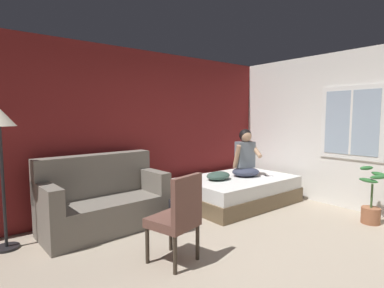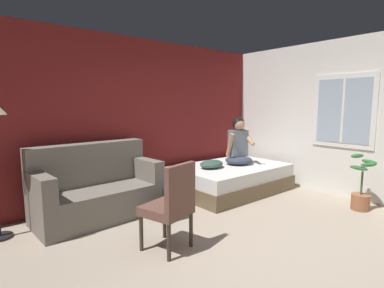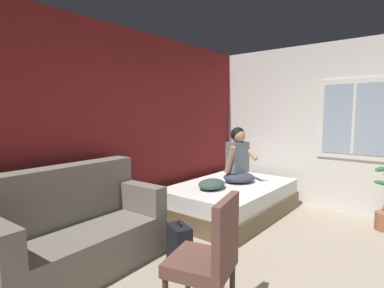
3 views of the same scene
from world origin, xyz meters
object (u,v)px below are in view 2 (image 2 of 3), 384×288
backpack (171,205)px  cell_phone (262,164)px  couch (97,190)px  person_seated (238,145)px  bed (231,178)px  throw_pillow (211,164)px  potted_plant (361,191)px  side_chair (171,204)px

backpack → cell_phone: size_ratio=3.18×
couch → person_seated: (2.61, -0.34, 0.44)m
bed → throw_pillow: 0.53m
potted_plant → backpack: bearing=146.6°
bed → throw_pillow: bearing=170.5°
bed → potted_plant: size_ratio=2.45×
person_seated → potted_plant: bearing=-73.4°
bed → couch: bearing=172.2°
bed → backpack: size_ratio=4.55×
potted_plant → person_seated: bearing=106.6°
couch → cell_phone: (2.96, -0.62, 0.09)m
couch → cell_phone: 3.03m
person_seated → backpack: 1.97m
couch → backpack: bearing=-42.1°
side_chair → person_seated: 2.66m
throw_pillow → side_chair: bearing=-145.2°
bed → couch: (-2.41, 0.33, 0.16)m
person_seated → cell_phone: person_seated is taller
cell_phone → backpack: bearing=-28.4°
side_chair → throw_pillow: size_ratio=2.04×
person_seated → backpack: (-1.82, -0.37, -0.64)m
throw_pillow → potted_plant: (1.20, -2.03, -0.25)m
couch → side_chair: bearing=-81.1°
person_seated → backpack: bearing=-168.5°
person_seated → throw_pillow: size_ratio=1.82×
side_chair → throw_pillow: 2.14m
couch → throw_pillow: 2.01m
bed → side_chair: side_chair is taller
side_chair → backpack: side_chair is taller
couch → throw_pillow: couch is taller
person_seated → throw_pillow: person_seated is taller
potted_plant → bed: bearing=111.6°
couch → cell_phone: size_ratio=12.07×
bed → person_seated: 0.63m
person_seated → potted_plant: (0.58, -1.95, -0.53)m
side_chair → cell_phone: side_chair is taller
couch → potted_plant: size_ratio=2.04×
side_chair → throw_pillow: side_chair is taller
couch → person_seated: size_ratio=1.98×
couch → throw_pillow: size_ratio=3.62×
couch → throw_pillow: bearing=-7.4°
throw_pillow → cell_phone: throw_pillow is taller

